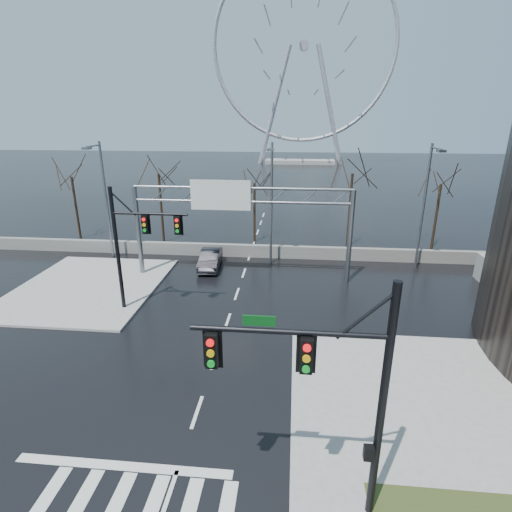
# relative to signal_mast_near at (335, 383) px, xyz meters

# --- Properties ---
(ground) EXTENTS (260.00, 260.00, 0.00)m
(ground) POSITION_rel_signal_mast_near_xyz_m (-5.14, 4.04, -4.87)
(ground) COLOR black
(ground) RESTS_ON ground
(sidewalk_right_ext) EXTENTS (12.00, 10.00, 0.15)m
(sidewalk_right_ext) POSITION_rel_signal_mast_near_xyz_m (4.86, 6.04, -4.80)
(sidewalk_right_ext) COLOR gray
(sidewalk_right_ext) RESTS_ON ground
(sidewalk_far) EXTENTS (10.00, 12.00, 0.15)m
(sidewalk_far) POSITION_rel_signal_mast_near_xyz_m (-16.14, 16.04, -4.80)
(sidewalk_far) COLOR gray
(sidewalk_far) RESTS_ON ground
(barrier_wall) EXTENTS (52.00, 0.50, 1.10)m
(barrier_wall) POSITION_rel_signal_mast_near_xyz_m (-5.14, 24.04, -4.32)
(barrier_wall) COLOR slate
(barrier_wall) RESTS_ON ground
(signal_mast_near) EXTENTS (5.52, 0.41, 8.00)m
(signal_mast_near) POSITION_rel_signal_mast_near_xyz_m (0.00, 0.00, 0.00)
(signal_mast_near) COLOR black
(signal_mast_near) RESTS_ON ground
(signal_mast_far) EXTENTS (4.72, 0.41, 8.00)m
(signal_mast_far) POSITION_rel_signal_mast_near_xyz_m (-11.01, 13.00, -0.04)
(signal_mast_far) COLOR black
(signal_mast_far) RESTS_ON ground
(sign_gantry) EXTENTS (16.36, 0.40, 7.60)m
(sign_gantry) POSITION_rel_signal_mast_near_xyz_m (-5.52, 19.00, 0.31)
(sign_gantry) COLOR slate
(sign_gantry) RESTS_ON ground
(streetlight_left) EXTENTS (0.50, 2.55, 10.00)m
(streetlight_left) POSITION_rel_signal_mast_near_xyz_m (-17.14, 22.20, 1.01)
(streetlight_left) COLOR slate
(streetlight_left) RESTS_ON ground
(streetlight_mid) EXTENTS (0.50, 2.55, 10.00)m
(streetlight_mid) POSITION_rel_signal_mast_near_xyz_m (-3.14, 22.20, 1.01)
(streetlight_mid) COLOR slate
(streetlight_mid) RESTS_ON ground
(streetlight_right) EXTENTS (0.50, 2.55, 10.00)m
(streetlight_right) POSITION_rel_signal_mast_near_xyz_m (8.86, 22.20, 1.01)
(streetlight_right) COLOR slate
(streetlight_right) RESTS_ON ground
(tree_far_left) EXTENTS (3.50, 3.50, 7.00)m
(tree_far_left) POSITION_rel_signal_mast_near_xyz_m (-23.14, 28.04, 0.70)
(tree_far_left) COLOR black
(tree_far_left) RESTS_ON ground
(tree_left) EXTENTS (3.75, 3.75, 7.50)m
(tree_left) POSITION_rel_signal_mast_near_xyz_m (-14.14, 27.54, 1.10)
(tree_left) COLOR black
(tree_left) RESTS_ON ground
(tree_center) EXTENTS (3.25, 3.25, 6.50)m
(tree_center) POSITION_rel_signal_mast_near_xyz_m (-5.14, 28.54, 0.30)
(tree_center) COLOR black
(tree_center) RESTS_ON ground
(tree_right) EXTENTS (3.90, 3.90, 7.80)m
(tree_right) POSITION_rel_signal_mast_near_xyz_m (3.86, 27.54, 1.34)
(tree_right) COLOR black
(tree_right) RESTS_ON ground
(tree_far_right) EXTENTS (3.40, 3.40, 6.80)m
(tree_far_right) POSITION_rel_signal_mast_near_xyz_m (11.86, 28.04, 0.54)
(tree_far_right) COLOR black
(tree_far_right) RESTS_ON ground
(ferris_wheel) EXTENTS (45.00, 6.00, 50.91)m
(ferris_wheel) POSITION_rel_signal_mast_near_xyz_m (-0.14, 99.04, 21.26)
(ferris_wheel) COLOR gray
(ferris_wheel) RESTS_ON ground
(car) EXTENTS (1.85, 4.60, 1.49)m
(car) POSITION_rel_signal_mast_near_xyz_m (-8.06, 20.99, -4.13)
(car) COLOR black
(car) RESTS_ON ground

